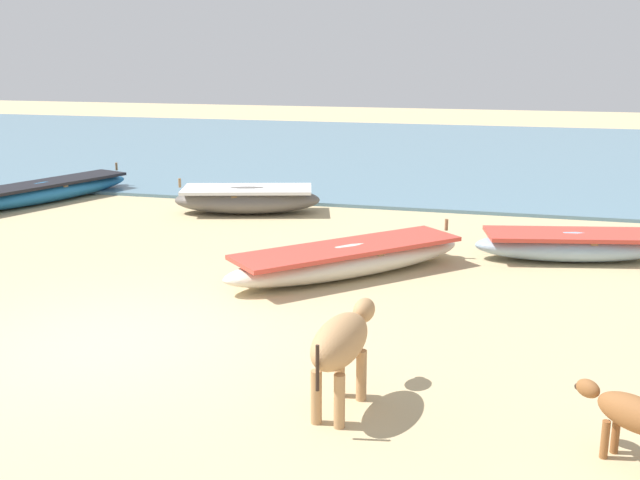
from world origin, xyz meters
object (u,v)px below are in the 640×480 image
Objects in this scene: fishing_boat_1 at (349,259)px; cow_adult_tan at (342,343)px; calf_near_brown at (631,415)px; fishing_boat_6 at (247,199)px; fishing_boat_2 at (42,192)px; fishing_boat_5 at (572,245)px.

fishing_boat_1 is 4.69m from cow_adult_tan.
fishing_boat_6 is at bearing -12.94° from calf_near_brown.
cow_adult_tan is (9.34, -8.57, 0.45)m from fishing_boat_2.
cow_adult_tan is 2.70m from calf_near_brown.
calf_near_brown is at bearing -101.13° from fishing_boat_5.
cow_adult_tan reaches higher than fishing_boat_6.
cow_adult_tan is at bearing -124.05° from fishing_boat_1.
fishing_boat_1 is at bearing 19.20° from cow_adult_tan.
fishing_boat_2 is 5.16m from fishing_boat_6.
fishing_boat_1 is at bearing -163.96° from fishing_boat_5.
calf_near_brown is at bearing -106.95° from fishing_boat_2.
fishing_boat_1 is 2.53× the size of cow_adult_tan.
fishing_boat_5 reaches higher than calf_near_brown.
fishing_boat_5 is at bearing -49.37° from calf_near_brown.
fishing_boat_1 is 9.29m from fishing_boat_2.
fishing_boat_5 is 7.14m from fishing_boat_6.
fishing_boat_6 reaches higher than fishing_boat_2.
cow_adult_tan is at bearing 100.20° from fishing_boat_6.
fishing_boat_2 is at bearing -14.23° from fishing_boat_6.
fishing_boat_6 is at bearing 33.21° from cow_adult_tan.
cow_adult_tan is at bearing 31.85° from calf_near_brown.
cow_adult_tan is at bearing -112.77° from fishing_boat_2.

